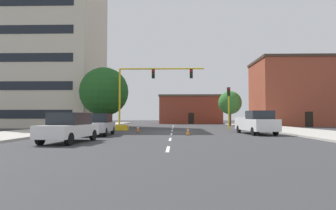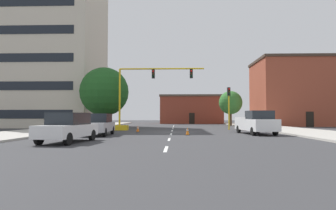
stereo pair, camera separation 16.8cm
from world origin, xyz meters
The scene contains 22 objects.
ground_plane centered at (0.00, 0.00, 0.00)m, with size 160.00×160.00×0.00m, color #38383A.
sidewalk_left centered at (-12.59, 8.00, 0.07)m, with size 6.00×56.00×0.14m, color #B2ADA3.
sidewalk_right centered at (12.59, 8.00, 0.07)m, with size 6.00×56.00×0.14m, color #B2ADA3.
lane_stripe_seg_0 centered at (0.00, -14.00, 0.00)m, with size 0.16×2.40×0.01m, color silver.
lane_stripe_seg_1 centered at (0.00, -8.50, 0.00)m, with size 0.16×2.40×0.01m, color silver.
lane_stripe_seg_2 centered at (0.00, -3.00, 0.00)m, with size 0.16×2.40×0.01m, color silver.
lane_stripe_seg_3 centered at (0.00, 2.50, 0.00)m, with size 0.16×2.40×0.01m, color silver.
lane_stripe_seg_4 centered at (0.00, 8.00, 0.00)m, with size 0.16×2.40×0.01m, color silver.
lane_stripe_seg_5 centered at (0.00, 13.50, 0.00)m, with size 0.16×2.40×0.01m, color silver.
lane_stripe_seg_6 centered at (0.00, 19.00, 0.00)m, with size 0.16×2.40×0.01m, color silver.
building_tall_left centered at (-18.83, 13.22, 10.87)m, with size 15.95×12.05×21.72m.
building_brick_center centered at (3.46, 33.55, 2.96)m, with size 13.00×10.06×5.90m.
building_row_right centered at (19.65, 18.64, 5.34)m, with size 12.70×9.67×10.65m.
traffic_signal_gantry centered at (-4.42, 3.49, 2.31)m, with size 10.16×1.20×6.83m.
traffic_light_pole_right centered at (6.38, 4.73, 3.53)m, with size 0.32×0.47×4.80m.
tree_left_near centered at (-8.13, 5.92, 4.45)m, with size 5.76×5.76×7.34m.
tree_right_far centered at (9.21, 18.66, 3.72)m, with size 3.78×3.78×5.62m.
pickup_truck_white centered at (7.25, -2.92, 0.97)m, with size 2.48×5.56×1.99m.
sedan_white_near_left centered at (-5.84, -10.92, 0.89)m, with size 2.35×4.68×1.74m.
sedan_silver_mid_left centered at (-5.75, -4.88, 0.89)m, with size 2.04×4.57×1.74m.
traffic_cone_roadside_a centered at (-3.28, 0.03, 0.30)m, with size 0.36×0.36×0.62m.
traffic_cone_roadside_b centered at (1.37, -4.34, 0.31)m, with size 0.36×0.36×0.63m.
Camera 1 is at (0.35, -27.17, 1.53)m, focal length 30.07 mm.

